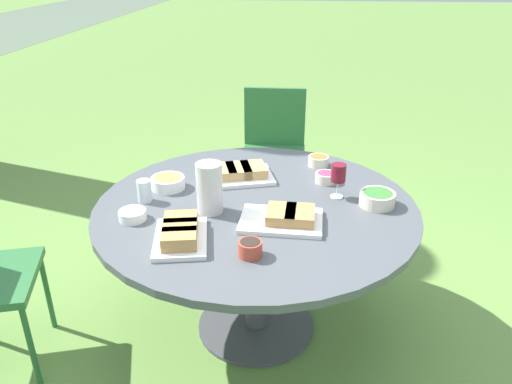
{
  "coord_description": "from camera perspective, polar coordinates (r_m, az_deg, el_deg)",
  "views": [
    {
      "loc": [
        -2.02,
        -0.2,
        1.74
      ],
      "look_at": [
        0.0,
        0.0,
        0.77
      ],
      "focal_mm": 35.0,
      "sensor_mm": 36.0,
      "label": 1
    }
  ],
  "objects": [
    {
      "name": "water_pitcher",
      "position": [
        2.17,
        -5.34,
        0.47
      ],
      "size": [
        0.12,
        0.11,
        0.23
      ],
      "color": "silver",
      "rests_on": "dining_table"
    },
    {
      "name": "bowl_dip_red",
      "position": [
        2.51,
        7.97,
        1.72
      ],
      "size": [
        0.1,
        0.1,
        0.05
      ],
      "color": "beige",
      "rests_on": "dining_table"
    },
    {
      "name": "ground_plane",
      "position": [
        2.68,
        0.0,
        -15.02
      ],
      "size": [
        40.0,
        40.0,
        0.0
      ],
      "primitive_type": "plane",
      "color": "#668E42"
    },
    {
      "name": "bowl_fries",
      "position": [
        2.46,
        -10.04,
        1.13
      ],
      "size": [
        0.16,
        0.16,
        0.06
      ],
      "color": "white",
      "rests_on": "dining_table"
    },
    {
      "name": "wine_glass",
      "position": [
        2.32,
        9.4,
        2.01
      ],
      "size": [
        0.07,
        0.07,
        0.17
      ],
      "color": "silver",
      "rests_on": "dining_table"
    },
    {
      "name": "chair_near_left",
      "position": [
        3.59,
        2.01,
        5.71
      ],
      "size": [
        0.42,
        0.44,
        0.89
      ],
      "color": "#2D6B38",
      "rests_on": "ground_plane"
    },
    {
      "name": "platter_charcuterie",
      "position": [
        2.11,
        3.43,
        -2.97
      ],
      "size": [
        0.25,
        0.35,
        0.06
      ],
      "color": "white",
      "rests_on": "dining_table"
    },
    {
      "name": "handbag",
      "position": [
        3.72,
        -12.36,
        -0.81
      ],
      "size": [
        0.3,
        0.14,
        0.37
      ],
      "color": "#232328",
      "rests_on": "ground_plane"
    },
    {
      "name": "bowl_dip_cream",
      "position": [
        2.2,
        -13.93,
        -2.5
      ],
      "size": [
        0.12,
        0.12,
        0.04
      ],
      "color": "white",
      "rests_on": "dining_table"
    },
    {
      "name": "bowl_roasted_veg",
      "position": [
        2.7,
        7.15,
        3.6
      ],
      "size": [
        0.11,
        0.11,
        0.06
      ],
      "color": "beige",
      "rests_on": "dining_table"
    },
    {
      "name": "bowl_olives",
      "position": [
        1.89,
        -0.68,
        -6.39
      ],
      "size": [
        0.09,
        0.09,
        0.06
      ],
      "color": "#B74733",
      "rests_on": "dining_table"
    },
    {
      "name": "platter_bread_main",
      "position": [
        2.53,
        -1.99,
        2.19
      ],
      "size": [
        0.33,
        0.39,
        0.07
      ],
      "color": "white",
      "rests_on": "dining_table"
    },
    {
      "name": "bowl_salad",
      "position": [
        2.32,
        13.69,
        -0.68
      ],
      "size": [
        0.16,
        0.16,
        0.06
      ],
      "color": "beige",
      "rests_on": "dining_table"
    },
    {
      "name": "dining_table",
      "position": [
        2.33,
        0.0,
        -3.47
      ],
      "size": [
        1.47,
        1.47,
        0.71
      ],
      "color": "#4C4C51",
      "rests_on": "ground_plane"
    },
    {
      "name": "platter_sandwich_side",
      "position": [
        2.0,
        -8.65,
        -4.67
      ],
      "size": [
        0.34,
        0.26,
        0.08
      ],
      "color": "white",
      "rests_on": "dining_table"
    },
    {
      "name": "cup_water_near",
      "position": [
        2.34,
        -12.65,
        0.12
      ],
      "size": [
        0.06,
        0.06,
        0.1
      ],
      "color": "silver",
      "rests_on": "dining_table"
    }
  ]
}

